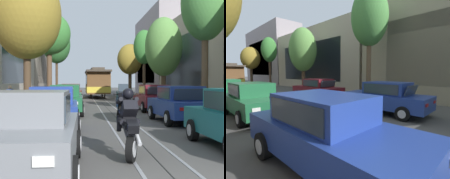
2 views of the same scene
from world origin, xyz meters
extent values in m
plane|color=#4C4947|center=(0.00, 20.15, 0.00)|extent=(160.00, 160.00, 0.00)
cube|color=gray|center=(-0.53, 23.19, 0.01)|extent=(0.08, 58.38, 0.01)
cube|color=gray|center=(0.53, 23.19, 0.01)|extent=(0.08, 58.38, 0.01)
cube|color=black|center=(0.00, 23.19, 0.00)|extent=(0.03, 58.38, 0.01)
cube|color=#BCAD93|center=(8.77, 23.19, 3.76)|extent=(4.17, 16.49, 7.52)
cube|color=#2D3842|center=(6.70, 23.19, 3.39)|extent=(0.04, 11.75, 4.51)
cube|color=gray|center=(9.07, 39.98, 5.37)|extent=(4.78, 16.49, 10.73)
cube|color=#2D3842|center=(6.70, 39.98, 4.83)|extent=(0.04, 11.75, 6.44)
cube|color=#233D93|center=(-2.75, 8.18, 0.65)|extent=(1.90, 4.34, 0.66)
cube|color=#233D93|center=(-2.75, 8.33, 1.28)|extent=(1.53, 2.10, 0.60)
cube|color=#2D3842|center=(-2.73, 7.50, 1.26)|extent=(1.34, 0.25, 0.47)
cube|color=#2D3842|center=(-2.78, 9.52, 1.26)|extent=(1.30, 0.23, 0.45)
cube|color=#2D3842|center=(-2.00, 8.35, 1.28)|extent=(0.07, 1.81, 0.47)
cube|color=#2D3842|center=(-3.50, 8.32, 1.28)|extent=(0.07, 1.81, 0.47)
cube|color=#B21414|center=(-2.24, 10.36, 0.75)|extent=(0.28, 0.05, 0.12)
cube|color=#B21414|center=(-3.36, 10.33, 0.75)|extent=(0.28, 0.05, 0.12)
cylinder|color=black|center=(-1.84, 6.87, 0.32)|extent=(0.22, 0.64, 0.64)
cylinder|color=silver|center=(-1.73, 6.88, 0.32)|extent=(0.03, 0.35, 0.35)
cylinder|color=black|center=(-1.90, 9.54, 0.32)|extent=(0.22, 0.64, 0.64)
cylinder|color=silver|center=(-1.79, 9.54, 0.32)|extent=(0.03, 0.35, 0.35)
cylinder|color=black|center=(-3.66, 9.50, 0.32)|extent=(0.22, 0.64, 0.64)
cylinder|color=silver|center=(-3.77, 9.49, 0.32)|extent=(0.03, 0.35, 0.35)
cube|color=#1E6038|center=(-2.57, 13.81, 0.65)|extent=(1.82, 4.31, 0.66)
cube|color=#1E6038|center=(-2.57, 13.96, 1.28)|extent=(1.49, 2.07, 0.60)
cube|color=#2D3842|center=(-2.56, 13.12, 1.26)|extent=(1.33, 0.23, 0.47)
cube|color=#2D3842|center=(-2.57, 15.14, 1.26)|extent=(1.30, 0.20, 0.45)
cube|color=#2D3842|center=(-1.82, 13.96, 1.28)|extent=(0.04, 1.81, 0.47)
cube|color=#2D3842|center=(-3.31, 13.95, 1.28)|extent=(0.04, 1.81, 0.47)
cube|color=white|center=(-2.00, 11.65, 0.75)|extent=(0.28, 0.04, 0.14)
cube|color=#B21414|center=(-2.02, 15.97, 0.75)|extent=(0.28, 0.04, 0.12)
cube|color=white|center=(-3.11, 11.65, 0.75)|extent=(0.28, 0.04, 0.14)
cube|color=#B21414|center=(-3.14, 15.97, 0.75)|extent=(0.28, 0.04, 0.12)
cylinder|color=black|center=(-1.68, 12.48, 0.32)|extent=(0.20, 0.64, 0.64)
cylinder|color=silver|center=(-1.57, 12.48, 0.32)|extent=(0.02, 0.35, 0.35)
cylinder|color=black|center=(-3.44, 12.47, 0.32)|extent=(0.20, 0.64, 0.64)
cylinder|color=silver|center=(-3.55, 12.47, 0.32)|extent=(0.02, 0.35, 0.35)
cylinder|color=black|center=(-1.69, 15.15, 0.32)|extent=(0.20, 0.64, 0.64)
cylinder|color=silver|center=(-1.58, 15.15, 0.32)|extent=(0.02, 0.35, 0.35)
cube|color=#1E6038|center=(-2.62, 19.38, 0.65)|extent=(1.83, 4.31, 0.66)
cube|color=#1E6038|center=(-2.62, 19.53, 1.28)|extent=(1.49, 2.07, 0.60)
cube|color=#2D3842|center=(-2.62, 18.69, 1.26)|extent=(1.33, 0.23, 0.47)
cube|color=#2D3842|center=(-1.87, 19.53, 1.28)|extent=(0.04, 1.81, 0.47)
cube|color=white|center=(-2.05, 17.22, 0.75)|extent=(0.28, 0.04, 0.14)
cube|color=#B21414|center=(-2.08, 21.54, 0.75)|extent=(0.28, 0.04, 0.12)
cylinder|color=black|center=(-1.73, 18.05, 0.32)|extent=(0.20, 0.64, 0.64)
cylinder|color=silver|center=(-1.62, 18.05, 0.32)|extent=(0.02, 0.35, 0.35)
cylinder|color=black|center=(-1.75, 20.72, 0.32)|extent=(0.20, 0.64, 0.64)
cylinder|color=silver|center=(-1.64, 20.72, 0.32)|extent=(0.02, 0.35, 0.35)
cylinder|color=black|center=(-1.83, 24.31, 0.32)|extent=(0.22, 0.65, 0.64)
cylinder|color=silver|center=(-1.72, 24.31, 0.32)|extent=(0.03, 0.35, 0.35)
cube|color=#233D93|center=(2.54, 9.93, 0.65)|extent=(1.96, 4.36, 0.66)
cube|color=#233D93|center=(2.54, 9.78, 1.28)|extent=(1.55, 2.12, 0.60)
cube|color=#2D3842|center=(2.51, 10.62, 1.26)|extent=(1.34, 0.27, 0.47)
cube|color=#2D3842|center=(2.59, 8.60, 1.26)|extent=(1.30, 0.25, 0.45)
cube|color=#2D3842|center=(1.80, 9.75, 1.28)|extent=(0.10, 1.81, 0.47)
cube|color=#2D3842|center=(3.29, 9.81, 1.28)|extent=(0.10, 1.81, 0.47)
cube|color=white|center=(1.90, 12.07, 0.75)|extent=(0.28, 0.05, 0.14)
cube|color=#B21414|center=(2.06, 7.75, 0.75)|extent=(0.28, 0.05, 0.12)
cube|color=white|center=(3.02, 12.11, 0.75)|extent=(0.28, 0.05, 0.14)
cube|color=#B21414|center=(3.18, 7.79, 0.75)|extent=(0.28, 0.05, 0.12)
cylinder|color=black|center=(1.61, 11.23, 0.32)|extent=(0.22, 0.65, 0.64)
cylinder|color=silver|center=(1.50, 11.23, 0.32)|extent=(0.03, 0.35, 0.35)
cylinder|color=black|center=(3.37, 11.30, 0.32)|extent=(0.22, 0.65, 0.64)
cylinder|color=silver|center=(3.48, 11.30, 0.32)|extent=(0.03, 0.35, 0.35)
cylinder|color=black|center=(1.71, 8.57, 0.32)|extent=(0.22, 0.65, 0.64)
cylinder|color=silver|center=(1.60, 8.56, 0.32)|extent=(0.03, 0.35, 0.35)
cylinder|color=black|center=(3.47, 8.63, 0.32)|extent=(0.22, 0.65, 0.64)
cylinder|color=silver|center=(3.58, 8.64, 0.32)|extent=(0.03, 0.35, 0.35)
cube|color=maroon|center=(2.69, 15.87, 0.65)|extent=(1.84, 4.32, 0.66)
cube|color=maroon|center=(2.69, 15.72, 1.28)|extent=(1.50, 2.08, 0.60)
cube|color=#2D3842|center=(2.68, 16.55, 1.26)|extent=(1.33, 0.23, 0.47)
cube|color=#2D3842|center=(2.70, 14.53, 1.26)|extent=(1.30, 0.21, 0.45)
cube|color=#2D3842|center=(1.94, 15.71, 1.28)|extent=(0.05, 1.81, 0.47)
cube|color=#2D3842|center=(3.44, 15.72, 1.28)|extent=(0.05, 1.81, 0.47)
cube|color=white|center=(2.11, 18.02, 0.75)|extent=(0.28, 0.04, 0.14)
cube|color=#B21414|center=(2.15, 13.70, 0.75)|extent=(0.28, 0.04, 0.12)
cube|color=white|center=(3.23, 18.03, 0.75)|extent=(0.28, 0.04, 0.14)
cube|color=#B21414|center=(3.27, 13.71, 0.75)|extent=(0.28, 0.04, 0.12)
cylinder|color=black|center=(1.80, 17.19, 0.32)|extent=(0.21, 0.64, 0.64)
cylinder|color=silver|center=(1.69, 17.19, 0.32)|extent=(0.02, 0.35, 0.35)
cylinder|color=black|center=(3.56, 17.21, 0.32)|extent=(0.21, 0.64, 0.64)
cylinder|color=silver|center=(3.67, 17.21, 0.32)|extent=(0.02, 0.35, 0.35)
cylinder|color=black|center=(1.82, 14.52, 0.32)|extent=(0.21, 0.64, 0.64)
cylinder|color=silver|center=(1.71, 14.52, 0.32)|extent=(0.02, 0.35, 0.35)
cylinder|color=black|center=(3.58, 14.54, 0.32)|extent=(0.21, 0.64, 0.64)
cylinder|color=silver|center=(3.69, 14.54, 0.32)|extent=(0.02, 0.35, 0.35)
cylinder|color=brown|center=(4.61, 12.45, 2.42)|extent=(0.33, 0.33, 4.84)
ellipsoid|color=#4C8E42|center=(4.61, 12.45, 5.82)|extent=(2.46, 2.54, 3.92)
cylinder|color=brown|center=(4.46, 20.62, 1.65)|extent=(0.36, 0.36, 3.30)
ellipsoid|color=#609947|center=(4.46, 20.62, 4.41)|extent=(2.80, 2.94, 4.45)
cylinder|color=#4C3826|center=(4.71, 29.95, 2.23)|extent=(0.30, 0.30, 4.47)
ellipsoid|color=#387A33|center=(4.71, 29.95, 5.35)|extent=(2.20, 1.87, 3.54)
cylinder|color=#4C3826|center=(4.27, 37.09, 1.81)|extent=(0.42, 0.42, 3.62)
ellipsoid|color=olive|center=(4.27, 37.09, 4.57)|extent=(3.18, 2.81, 3.79)
cube|color=brown|center=(0.00, 33.33, 1.65)|extent=(2.47, 7.52, 2.30)
cube|color=yellow|center=(0.00, 33.33, 0.95)|extent=(2.51, 7.56, 0.60)
cylinder|color=yellow|center=(1.08, 38.09, 1.65)|extent=(0.08, 0.08, 2.30)
cube|color=#42382D|center=(0.00, 33.63, 2.90)|extent=(2.64, 9.12, 0.20)
cube|color=#42382D|center=(0.00, 33.33, 3.14)|extent=(1.37, 5.64, 0.28)
cube|color=#2D3842|center=(1.22, 33.34, 2.00)|extent=(0.09, 6.38, 0.90)
cylinder|color=#332D28|center=(0.68, 35.40, 0.35)|extent=(0.13, 0.70, 0.70)
cylinder|color=#332D28|center=(0.72, 31.27, 0.35)|extent=(0.13, 0.70, 0.70)
camera|label=1|loc=(-1.66, -4.35, 1.76)|focal=53.97mm
camera|label=2|loc=(-5.00, 5.53, 2.05)|focal=26.59mm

